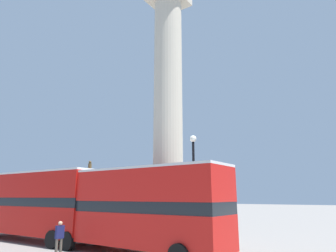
{
  "coord_description": "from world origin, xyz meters",
  "views": [
    {
      "loc": [
        11.6,
        -17.36,
        2.87
      ],
      "look_at": [
        0.0,
        0.0,
        7.8
      ],
      "focal_mm": 32.0,
      "sensor_mm": 36.0,
      "label": 1
    }
  ],
  "objects_px": {
    "bus_a": "(134,206)",
    "pedestrian_near_lamp": "(59,236)",
    "monument_column": "(168,140)",
    "street_lamp": "(194,189)",
    "bus_b": "(36,202)",
    "equestrian_statue": "(87,207)"
  },
  "relations": [
    {
      "from": "monument_column",
      "to": "street_lamp",
      "type": "distance_m",
      "value": 5.53
    },
    {
      "from": "equestrian_statue",
      "to": "street_lamp",
      "type": "distance_m",
      "value": 17.1
    },
    {
      "from": "bus_a",
      "to": "pedestrian_near_lamp",
      "type": "height_order",
      "value": "bus_a"
    },
    {
      "from": "bus_b",
      "to": "bus_a",
      "type": "bearing_deg",
      "value": -0.77
    },
    {
      "from": "bus_a",
      "to": "street_lamp",
      "type": "xyz_separation_m",
      "value": [
        2.34,
        2.31,
        0.91
      ]
    },
    {
      "from": "bus_a",
      "to": "pedestrian_near_lamp",
      "type": "relative_size",
      "value": 6.43
    },
    {
      "from": "street_lamp",
      "to": "monument_column",
      "type": "bearing_deg",
      "value": 143.35
    },
    {
      "from": "street_lamp",
      "to": "pedestrian_near_lamp",
      "type": "xyz_separation_m",
      "value": [
        -5.33,
        -4.53,
        -2.39
      ]
    },
    {
      "from": "monument_column",
      "to": "equestrian_statue",
      "type": "height_order",
      "value": "monument_column"
    },
    {
      "from": "street_lamp",
      "to": "pedestrian_near_lamp",
      "type": "distance_m",
      "value": 7.39
    },
    {
      "from": "bus_a",
      "to": "pedestrian_near_lamp",
      "type": "xyz_separation_m",
      "value": [
        -2.98,
        -2.22,
        -1.48
      ]
    },
    {
      "from": "equestrian_statue",
      "to": "pedestrian_near_lamp",
      "type": "bearing_deg",
      "value": -15.95
    },
    {
      "from": "monument_column",
      "to": "street_lamp",
      "type": "relative_size",
      "value": 3.18
    },
    {
      "from": "bus_b",
      "to": "equestrian_statue",
      "type": "distance_m",
      "value": 9.9
    },
    {
      "from": "bus_a",
      "to": "pedestrian_near_lamp",
      "type": "bearing_deg",
      "value": -141.24
    },
    {
      "from": "bus_b",
      "to": "equestrian_statue",
      "type": "height_order",
      "value": "equestrian_statue"
    },
    {
      "from": "bus_a",
      "to": "street_lamp",
      "type": "height_order",
      "value": "street_lamp"
    },
    {
      "from": "monument_column",
      "to": "pedestrian_near_lamp",
      "type": "distance_m",
      "value": 9.4
    },
    {
      "from": "equestrian_statue",
      "to": "bus_a",
      "type": "bearing_deg",
      "value": -2.62
    },
    {
      "from": "equestrian_statue",
      "to": "bus_b",
      "type": "bearing_deg",
      "value": -31.48
    },
    {
      "from": "monument_column",
      "to": "pedestrian_near_lamp",
      "type": "height_order",
      "value": "monument_column"
    },
    {
      "from": "street_lamp",
      "to": "equestrian_statue",
      "type": "bearing_deg",
      "value": 157.7
    }
  ]
}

